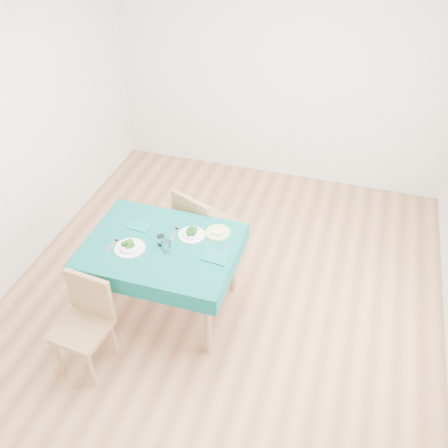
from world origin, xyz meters
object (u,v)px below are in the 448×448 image
(table, at_px, (164,277))
(chair_far, at_px, (206,213))
(bowl_near, at_px, (129,245))
(bowl_far, at_px, (192,232))
(side_plate, at_px, (218,232))
(chair_near, at_px, (80,324))

(table, distance_m, chair_far, 0.80)
(table, relative_size, bowl_near, 4.97)
(bowl_far, height_order, side_plate, bowl_far)
(side_plate, bearing_deg, bowl_far, -154.29)
(table, bearing_deg, bowl_near, -150.45)
(chair_near, bearing_deg, bowl_far, 64.92)
(side_plate, bearing_deg, chair_near, -126.49)
(table, distance_m, chair_near, 0.87)
(chair_far, height_order, bowl_far, chair_far)
(chair_far, bearing_deg, bowl_near, 91.31)
(chair_far, xyz_separation_m, bowl_far, (0.07, -0.58, 0.22))
(chair_near, height_order, chair_far, chair_far)
(table, xyz_separation_m, bowl_far, (0.21, 0.18, 0.41))
(chair_near, relative_size, bowl_near, 3.85)
(bowl_far, bearing_deg, table, -138.44)
(table, bearing_deg, bowl_far, 41.56)
(chair_far, bearing_deg, bowl_far, 120.40)
(chair_near, relative_size, chair_far, 0.86)
(chair_far, relative_size, bowl_far, 4.98)
(table, xyz_separation_m, chair_far, (0.14, 0.76, 0.19))
(chair_far, bearing_deg, side_plate, 143.17)
(bowl_far, bearing_deg, chair_near, -121.13)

